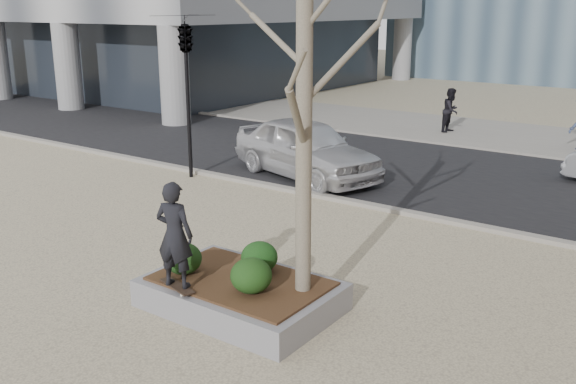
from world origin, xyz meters
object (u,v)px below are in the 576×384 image
Objects in this scene: skateboarder at (175,235)px; police_car at (306,148)px; planter at (241,295)px; skateboard at (177,288)px.

police_car is (-3.17, 8.26, -0.50)m from skateboarder.
police_car is at bearing 116.91° from planter.
skateboarder reaches higher than police_car.
police_car reaches higher than skateboard.
skateboarder is (-0.62, -0.80, 1.14)m from planter.
skateboard is 8.85m from police_car.
skateboarder reaches higher than planter.
skateboarder is at bearing 15.39° from skateboard.
planter is at bearing -136.39° from police_car.
skateboarder is (0.00, 0.00, 0.87)m from skateboard.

